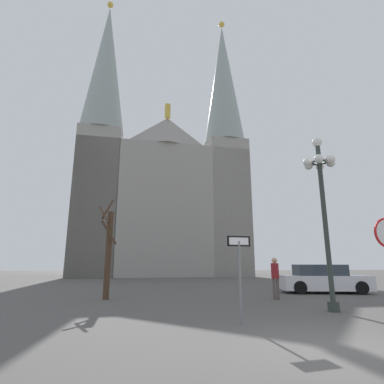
{
  "coord_description": "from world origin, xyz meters",
  "views": [
    {
      "loc": [
        -3.17,
        -5.56,
        1.5
      ],
      "look_at": [
        -1.08,
        16.65,
        6.71
      ],
      "focal_mm": 28.5,
      "sensor_mm": 36.0,
      "label": 1
    }
  ],
  "objects_px": {
    "parked_car_near_white": "(323,279)",
    "pedestrian_standing": "(275,274)",
    "street_lamp": "(322,195)",
    "one_way_arrow_sign": "(240,266)",
    "cathedral": "(162,187)",
    "bare_tree": "(108,251)"
  },
  "relations": [
    {
      "from": "cathedral",
      "to": "bare_tree",
      "type": "relative_size",
      "value": 8.03
    },
    {
      "from": "street_lamp",
      "to": "parked_car_near_white",
      "type": "height_order",
      "value": "street_lamp"
    },
    {
      "from": "one_way_arrow_sign",
      "to": "parked_car_near_white",
      "type": "xyz_separation_m",
      "value": [
        6.3,
        7.68,
        -0.75
      ]
    },
    {
      "from": "pedestrian_standing",
      "to": "one_way_arrow_sign",
      "type": "bearing_deg",
      "value": -118.99
    },
    {
      "from": "cathedral",
      "to": "one_way_arrow_sign",
      "type": "bearing_deg",
      "value": -85.61
    },
    {
      "from": "one_way_arrow_sign",
      "to": "pedestrian_standing",
      "type": "xyz_separation_m",
      "value": [
        2.79,
        5.03,
        -0.38
      ]
    },
    {
      "from": "bare_tree",
      "to": "pedestrian_standing",
      "type": "xyz_separation_m",
      "value": [
        7.16,
        -0.73,
        -0.97
      ]
    },
    {
      "from": "cathedral",
      "to": "parked_car_near_white",
      "type": "distance_m",
      "value": 25.73
    },
    {
      "from": "bare_tree",
      "to": "pedestrian_standing",
      "type": "relative_size",
      "value": 2.53
    },
    {
      "from": "one_way_arrow_sign",
      "to": "bare_tree",
      "type": "height_order",
      "value": "bare_tree"
    },
    {
      "from": "bare_tree",
      "to": "parked_car_near_white",
      "type": "height_order",
      "value": "bare_tree"
    },
    {
      "from": "one_way_arrow_sign",
      "to": "bare_tree",
      "type": "relative_size",
      "value": 0.5
    },
    {
      "from": "cathedral",
      "to": "pedestrian_standing",
      "type": "relative_size",
      "value": 20.32
    },
    {
      "from": "street_lamp",
      "to": "parked_car_near_white",
      "type": "xyz_separation_m",
      "value": [
        2.87,
        5.92,
        -3.11
      ]
    },
    {
      "from": "parked_car_near_white",
      "to": "pedestrian_standing",
      "type": "bearing_deg",
      "value": -143.07
    },
    {
      "from": "cathedral",
      "to": "street_lamp",
      "type": "relative_size",
      "value": 5.95
    },
    {
      "from": "bare_tree",
      "to": "street_lamp",
      "type": "bearing_deg",
      "value": -27.24
    },
    {
      "from": "one_way_arrow_sign",
      "to": "street_lamp",
      "type": "relative_size",
      "value": 0.37
    },
    {
      "from": "cathedral",
      "to": "street_lamp",
      "type": "xyz_separation_m",
      "value": [
        5.71,
        -27.93,
        -7.09
      ]
    },
    {
      "from": "one_way_arrow_sign",
      "to": "parked_car_near_white",
      "type": "distance_m",
      "value": 9.96
    },
    {
      "from": "street_lamp",
      "to": "pedestrian_standing",
      "type": "bearing_deg",
      "value": 101.06
    },
    {
      "from": "parked_car_near_white",
      "to": "pedestrian_standing",
      "type": "xyz_separation_m",
      "value": [
        -3.52,
        -2.64,
        0.38
      ]
    }
  ]
}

